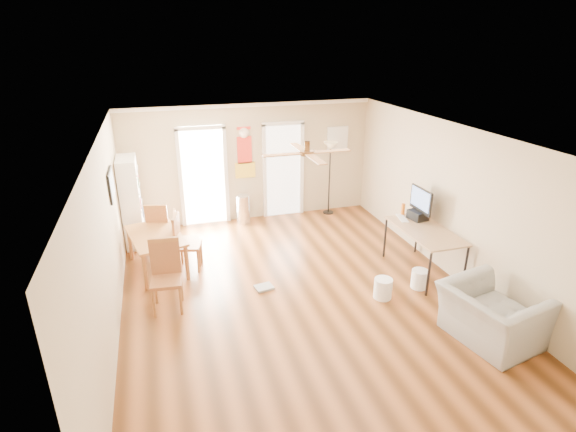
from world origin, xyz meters
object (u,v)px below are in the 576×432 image
object	(u,v)px
printer	(418,215)
dining_chair_near	(166,277)
trash_can	(243,209)
armchair	(491,315)
dining_chair_far	(161,227)
wastebasket_a	(383,288)
wastebasket_b	(419,279)
bookshelf	(131,202)
dining_chair_right_a	(187,238)
dining_table	(157,252)
dining_chair_right_b	(188,242)
torchiere_lamp	(329,179)
computer_desk	(422,251)

from	to	relation	value
printer	dining_chair_near	bearing A→B (deg)	175.56
trash_can	armchair	distance (m)	5.62
dining_chair_far	wastebasket_a	bearing A→B (deg)	155.72
dining_chair_far	wastebasket_b	size ratio (longest dim) A/B	3.19
dining_chair_near	printer	world-z (taller)	dining_chair_near
wastebasket_b	bookshelf	bearing A→B (deg)	145.23
dining_chair_right_a	trash_can	xyz separation A→B (m)	(1.35, 1.62, -0.19)
dining_table	printer	bearing A→B (deg)	-12.12
dining_chair_right_b	wastebasket_a	world-z (taller)	dining_chair_right_b
trash_can	dining_chair_right_b	bearing A→B (deg)	-126.68
bookshelf	dining_chair_near	xyz separation A→B (m)	(0.51, -2.61, -0.34)
dining_chair_right_a	armchair	bearing A→B (deg)	-130.57
dining_table	trash_can	world-z (taller)	dining_table
wastebasket_b	dining_chair_right_a	bearing A→B (deg)	151.20
bookshelf	dining_chair_right_b	world-z (taller)	bookshelf
wastebasket_a	trash_can	bearing A→B (deg)	112.31
dining_table	dining_chair_near	xyz separation A→B (m)	(0.11, -1.36, 0.21)
dining_table	dining_chair_right_b	world-z (taller)	dining_chair_right_b
dining_chair_right_a	armchair	distance (m)	5.11
bookshelf	trash_can	xyz separation A→B (m)	(2.30, 0.44, -0.57)
trash_can	printer	size ratio (longest dim) A/B	2.03
dining_table	dining_chair_right_b	distance (m)	0.59
dining_chair_far	torchiere_lamp	xyz separation A→B (m)	(3.84, 0.94, 0.35)
wastebasket_b	printer	bearing A→B (deg)	64.00
dining_chair_right_b	trash_can	size ratio (longest dim) A/B	1.58
armchair	torchiere_lamp	bearing A→B (deg)	-6.92
trash_can	wastebasket_b	distance (m)	4.25
computer_desk	dining_chair_right_a	bearing A→B (deg)	158.89
wastebasket_a	wastebasket_b	world-z (taller)	wastebasket_a
dining_chair_right_a	printer	xyz separation A→B (m)	(4.05, -1.06, 0.39)
armchair	bookshelf	bearing A→B (deg)	34.43
dining_table	torchiere_lamp	size ratio (longest dim) A/B	0.80
dining_chair_right_a	computer_desk	size ratio (longest dim) A/B	0.67
dining_table	dining_chair_right_b	size ratio (longest dim) A/B	1.34
dining_chair_right_a	dining_chair_near	xyz separation A→B (m)	(-0.44, -1.43, 0.04)
dining_table	wastebasket_a	world-z (taller)	dining_table
dining_chair_right_b	wastebasket_b	xyz separation A→B (m)	(3.60, -1.79, -0.35)
bookshelf	armchair	distance (m)	6.63
torchiere_lamp	armchair	size ratio (longest dim) A/B	1.43
computer_desk	armchair	bearing A→B (deg)	-94.93
dining_chair_right_a	computer_desk	xyz separation A→B (m)	(3.92, -1.51, -0.10)
dining_chair_far	torchiere_lamp	distance (m)	3.97
wastebasket_a	wastebasket_b	size ratio (longest dim) A/B	1.06
dining_table	dining_chair_near	world-z (taller)	dining_chair_near
dining_table	wastebasket_b	xyz separation A→B (m)	(4.15, -1.91, -0.18)
wastebasket_b	wastebasket_a	bearing A→B (deg)	-171.60
printer	wastebasket_a	world-z (taller)	printer
dining_chair_near	torchiere_lamp	distance (m)	4.91
trash_can	armchair	size ratio (longest dim) A/B	0.54
dining_chair_right_b	computer_desk	world-z (taller)	dining_chair_right_b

